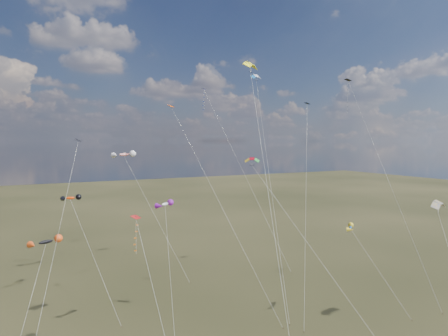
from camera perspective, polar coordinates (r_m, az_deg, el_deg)
name	(u,v)px	position (r m, az deg, el deg)	size (l,w,h in m)	color
diamond_black_high	(352,105)	(75.96, 17.82, 8.54)	(5.35, 23.41, 34.10)	black
diamond_navy_tall	(210,112)	(76.13, -2.00, 7.99)	(10.36, 15.46, 32.88)	#090A50
diamond_black_mid	(66,199)	(51.56, -21.68, -4.12)	(7.09, 11.36, 23.09)	black
diamond_red_low	(138,240)	(45.94, -12.25, -10.01)	(2.02, 9.17, 14.51)	red
diamond_navy_right	(307,131)	(62.18, 11.75, 5.21)	(10.47, 12.81, 28.71)	#0C1A45
diamond_orange_center	(201,166)	(56.75, -3.23, 0.23)	(7.77, 19.90, 28.26)	#D74B09
parafoil_yellow	(251,65)	(50.88, 3.85, 14.50)	(8.44, 21.05, 33.02)	yellow
parafoil_blue_white	(257,77)	(79.74, 4.67, 12.79)	(13.69, 28.98, 36.10)	blue
parafoil_striped	(439,202)	(57.78, 28.32, -4.35)	(7.99, 10.95, 15.74)	#F4B509
parafoil_tricolor	(253,160)	(53.23, 4.15, 1.14)	(8.93, 15.95, 20.91)	yellow
novelty_black_orange	(46,242)	(54.45, -24.11, -9.63)	(5.42, 6.29, 11.00)	black
novelty_orange_black	(71,199)	(60.87, -21.08, -4.09)	(5.58, 12.94, 15.20)	#F13B0A
novelty_white_purple	(165,205)	(50.67, -8.42, -5.20)	(3.21, 9.70, 15.37)	silver
novelty_redwhite_stripe	(124,155)	(72.62, -14.07, 1.84)	(9.27, 13.75, 21.08)	red
novelty_blue_yellow	(351,228)	(56.48, 17.66, -8.13)	(5.82, 7.33, 11.71)	#1C5EAC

